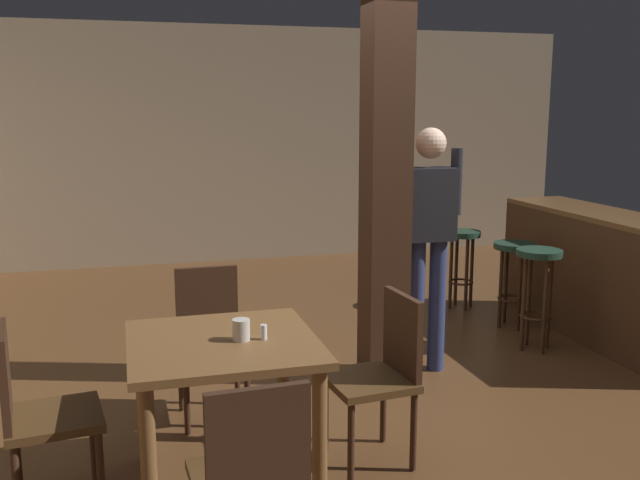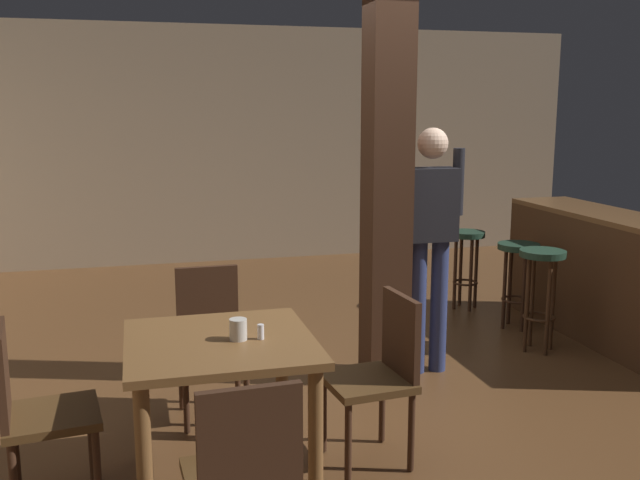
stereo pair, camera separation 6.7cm
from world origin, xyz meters
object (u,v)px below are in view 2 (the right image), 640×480
object	(u,v)px
bar_stool_near	(541,276)
bar_stool_far	(466,252)
chair_south	(245,475)
chair_north	(210,334)
dining_table	(221,366)
standing_person	(430,233)
bar_counter	(600,277)
bar_stool_mid	(518,265)
chair_east	(380,369)
napkin_cup	(238,329)
salt_shaker	(261,332)
chair_west	(33,407)

from	to	relation	value
bar_stool_near	bar_stool_far	bearing A→B (deg)	90.97
chair_south	chair_north	bearing A→B (deg)	88.18
bar_stool_far	chair_south	bearing A→B (deg)	-126.90
dining_table	standing_person	size ratio (longest dim) A/B	0.52
chair_south	bar_counter	xyz separation A→B (m)	(3.22, 2.36, 0.02)
dining_table	bar_stool_mid	bearing A→B (deg)	35.41
dining_table	chair_east	world-z (taller)	chair_east
chair_east	bar_counter	xyz separation A→B (m)	(2.37, 1.45, 0.02)
dining_table	napkin_cup	distance (m)	0.21
dining_table	napkin_cup	xyz separation A→B (m)	(0.09, -0.03, 0.19)
salt_shaker	napkin_cup	bearing A→B (deg)	170.08
standing_person	bar_stool_near	world-z (taller)	standing_person
napkin_cup	chair_west	bearing A→B (deg)	178.52
chair_north	standing_person	xyz separation A→B (m)	(1.56, 0.33, 0.50)
standing_person	bar_counter	distance (m)	1.70
chair_west	bar_stool_near	size ratio (longest dim) A/B	1.12
chair_west	chair_south	bearing A→B (deg)	-45.44
salt_shaker	standing_person	bearing A→B (deg)	41.39
chair_north	salt_shaker	world-z (taller)	chair_north
chair_north	standing_person	world-z (taller)	standing_person
dining_table	napkin_cup	bearing A→B (deg)	-18.70
chair_west	bar_stool_mid	bearing A→B (deg)	28.45
napkin_cup	bar_counter	distance (m)	3.48
napkin_cup	bar_stool_near	size ratio (longest dim) A/B	0.13
chair_south	chair_north	world-z (taller)	same
napkin_cup	bar_stool_mid	bearing A→B (deg)	36.68
napkin_cup	standing_person	size ratio (longest dim) A/B	0.06
chair_south	bar_stool_far	size ratio (longest dim) A/B	1.22
napkin_cup	dining_table	bearing A→B (deg)	161.30
dining_table	chair_south	distance (m)	0.87
bar_counter	chair_west	bearing A→B (deg)	-159.72
napkin_cup	bar_stool_near	distance (m)	2.89
salt_shaker	standing_person	xyz separation A→B (m)	(1.41, 1.24, 0.21)
dining_table	bar_stool_far	distance (m)	3.66
chair_east	bar_counter	bearing A→B (deg)	31.51
chair_west	napkin_cup	distance (m)	0.99
chair_west	bar_counter	distance (m)	4.33
napkin_cup	bar_stool_mid	distance (m)	3.30
salt_shaker	bar_stool_far	xyz separation A→B (m)	(2.39, 2.64, -0.25)
bar_stool_near	napkin_cup	bearing A→B (deg)	-150.85
chair_north	standing_person	size ratio (longest dim) A/B	0.52
chair_east	napkin_cup	world-z (taller)	chair_east
chair_east	salt_shaker	world-z (taller)	chair_east
chair_north	bar_stool_far	size ratio (longest dim) A/B	1.22
chair_east	bar_counter	distance (m)	2.78
chair_east	napkin_cup	size ratio (longest dim) A/B	8.61
chair_west	bar_counter	world-z (taller)	bar_counter
standing_person	bar_stool_mid	size ratio (longest dim) A/B	2.35
chair_south	chair_west	size ratio (longest dim) A/B	1.00
chair_east	chair_north	xyz separation A→B (m)	(-0.80, 0.81, 0.00)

